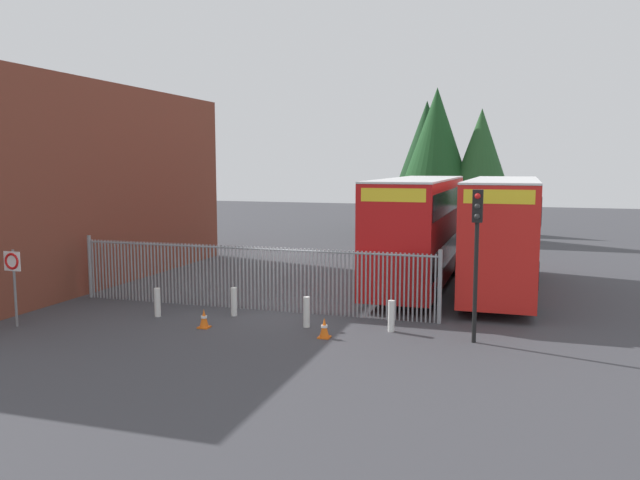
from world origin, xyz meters
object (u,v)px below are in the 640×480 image
at_px(bollard_center_front, 234,302).
at_px(traffic_cone_by_gate, 204,319).
at_px(bollard_far_right, 391,316).
at_px(double_decker_bus_behind_fence_left, 418,228).
at_px(traffic_cone_mid_forecourt, 324,328).
at_px(traffic_light_kerbside, 477,237).
at_px(bollard_near_left, 157,302).
at_px(bollard_near_right, 307,312).
at_px(double_decker_bus_near_gate, 502,230).
at_px(speed_limit_sign_post, 13,270).

relative_size(bollard_center_front, traffic_cone_by_gate, 1.61).
bearing_deg(bollard_far_right, double_decker_bus_behind_fence_left, 92.89).
bearing_deg(double_decker_bus_behind_fence_left, traffic_cone_mid_forecourt, -98.89).
bearing_deg(traffic_light_kerbside, traffic_cone_mid_forecourt, -168.81).
height_order(bollard_near_left, bollard_center_front, same).
height_order(bollard_near_right, bollard_far_right, same).
distance_m(double_decker_bus_behind_fence_left, bollard_center_front, 8.74).
height_order(double_decker_bus_behind_fence_left, bollard_center_front, double_decker_bus_behind_fence_left).
distance_m(bollard_near_left, bollard_far_right, 7.72).
bearing_deg(double_decker_bus_near_gate, traffic_light_kerbside, -93.54).
height_order(double_decker_bus_behind_fence_left, bollard_near_right, double_decker_bus_behind_fence_left).
bearing_deg(speed_limit_sign_post, bollard_center_front, 29.91).
bearing_deg(traffic_cone_mid_forecourt, bollard_near_left, 172.47).
distance_m(double_decker_bus_behind_fence_left, traffic_light_kerbside, 8.25).
relative_size(traffic_cone_mid_forecourt, traffic_light_kerbside, 0.14).
bearing_deg(double_decker_bus_behind_fence_left, double_decker_bus_near_gate, -0.68).
distance_m(double_decker_bus_near_gate, speed_limit_sign_post, 17.41).
relative_size(traffic_cone_by_gate, speed_limit_sign_post, 0.25).
distance_m(double_decker_bus_near_gate, bollard_far_right, 8.05).
bearing_deg(traffic_cone_mid_forecourt, speed_limit_sign_post, -169.80).
xyz_separation_m(double_decker_bus_behind_fence_left, traffic_light_kerbside, (2.82, -7.73, 0.56)).
distance_m(double_decker_bus_near_gate, bollard_near_right, 9.53).
xyz_separation_m(bollard_center_front, speed_limit_sign_post, (-5.81, -3.34, 1.30)).
xyz_separation_m(double_decker_bus_near_gate, bollard_center_front, (-8.27, -6.87, -1.95)).
height_order(double_decker_bus_near_gate, bollard_far_right, double_decker_bus_near_gate).
distance_m(bollard_far_right, traffic_cone_by_gate, 5.71).
bearing_deg(bollard_near_left, double_decker_bus_behind_fence_left, 46.58).
height_order(bollard_far_right, traffic_cone_mid_forecourt, bollard_far_right).
xyz_separation_m(double_decker_bus_near_gate, traffic_cone_by_gate, (-8.48, -8.56, -2.13)).
height_order(double_decker_bus_behind_fence_left, traffic_light_kerbside, double_decker_bus_behind_fence_left).
bearing_deg(bollard_near_right, double_decker_bus_behind_fence_left, 73.65).
height_order(double_decker_bus_near_gate, bollard_center_front, double_decker_bus_near_gate).
height_order(bollard_near_left, traffic_cone_mid_forecourt, bollard_near_left).
xyz_separation_m(bollard_far_right, traffic_cone_by_gate, (-5.55, -1.32, -0.19)).
bearing_deg(traffic_cone_by_gate, bollard_center_front, 83.03).
bearing_deg(speed_limit_sign_post, bollard_far_right, 14.92).
relative_size(double_decker_bus_near_gate, bollard_far_right, 11.38).
xyz_separation_m(traffic_cone_by_gate, traffic_light_kerbside, (8.00, 0.87, 2.70)).
distance_m(double_decker_bus_near_gate, traffic_cone_by_gate, 12.24).
bearing_deg(double_decker_bus_behind_fence_left, traffic_light_kerbside, -69.98).
relative_size(double_decker_bus_behind_fence_left, bollard_near_left, 11.38).
bearing_deg(double_decker_bus_near_gate, traffic_cone_by_gate, -134.73).
bearing_deg(traffic_light_kerbside, bollard_far_right, 169.57).
height_order(traffic_cone_mid_forecourt, traffic_light_kerbside, traffic_light_kerbside).
xyz_separation_m(bollard_near_left, bollard_far_right, (7.71, 0.48, 0.00)).
relative_size(bollard_near_left, speed_limit_sign_post, 0.40).
xyz_separation_m(bollard_near_left, bollard_near_right, (5.12, 0.20, 0.00)).
height_order(bollard_near_left, bollard_near_right, same).
bearing_deg(traffic_cone_by_gate, bollard_near_right, 19.29).
bearing_deg(double_decker_bus_behind_fence_left, traffic_cone_by_gate, -121.10).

